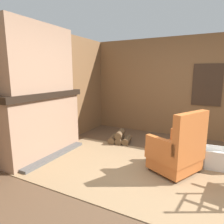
{
  "coord_description": "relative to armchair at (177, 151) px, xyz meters",
  "views": [
    {
      "loc": [
        0.56,
        -2.71,
        1.58
      ],
      "look_at": [
        -1.06,
        0.42,
        0.9
      ],
      "focal_mm": 32.0,
      "sensor_mm": 36.0,
      "label": 1
    }
  ],
  "objects": [
    {
      "name": "firewood_stack",
      "position": [
        -1.41,
        0.87,
        -0.26
      ],
      "size": [
        0.55,
        0.5,
        0.29
      ],
      "rotation": [
        0.0,
        0.0,
        0.21
      ],
      "color": "brown",
      "rests_on": "ground"
    },
    {
      "name": "decorative_plate_on_mantel",
      "position": [
        -2.49,
        -0.41,
        0.98
      ],
      "size": [
        0.06,
        0.22,
        0.22
      ],
      "color": "#336093",
      "rests_on": "fireplace_hearth"
    },
    {
      "name": "laundry_basket",
      "position": [
        0.61,
        0.49,
        -0.2
      ],
      "size": [
        0.5,
        0.4,
        0.34
      ],
      "rotation": [
        0.0,
        0.0,
        0.07
      ],
      "color": "white",
      "rests_on": "ground"
    },
    {
      "name": "chimney_breast",
      "position": [
        -2.43,
        -0.43,
        1.48
      ],
      "size": [
        0.32,
        1.48,
        1.21
      ],
      "color": "#9E7A60",
      "rests_on": "fireplace_hearth"
    },
    {
      "name": "ground_plane",
      "position": [
        -0.11,
        -0.43,
        -0.37
      ],
      "size": [
        14.0,
        14.0,
        0.0
      ],
      "primitive_type": "plane",
      "color": "brown"
    },
    {
      "name": "storage_case",
      "position": [
        -2.47,
        -0.12,
        0.95
      ],
      "size": [
        0.17,
        0.25,
        0.16
      ],
      "color": "black",
      "rests_on": "fireplace_hearth"
    },
    {
      "name": "wood_panel_wall_back",
      "position": [
        -0.1,
        2.1,
        0.87
      ],
      "size": [
        5.6,
        0.09,
        2.47
      ],
      "color": "brown",
      "rests_on": "ground"
    },
    {
      "name": "fireplace_hearth",
      "position": [
        -2.42,
        -0.43,
        0.25
      ],
      "size": [
        0.57,
        1.78,
        1.24
      ],
      "color": "#9E7A60",
      "rests_on": "ground"
    },
    {
      "name": "wood_panel_wall_left",
      "position": [
        -2.64,
        -0.43,
        0.87
      ],
      "size": [
        0.06,
        5.6,
        2.47
      ],
      "color": "brown",
      "rests_on": "ground"
    },
    {
      "name": "oil_lamp_vase",
      "position": [
        -2.47,
        -0.94,
        0.95
      ],
      "size": [
        0.1,
        0.1,
        0.22
      ],
      "color": "#47708E",
      "rests_on": "fireplace_hearth"
    },
    {
      "name": "area_rug",
      "position": [
        -0.48,
        -0.26,
        -0.36
      ],
      "size": [
        3.73,
        2.07,
        0.01
      ],
      "color": "#997A56",
      "rests_on": "ground"
    },
    {
      "name": "armchair",
      "position": [
        0.0,
        0.0,
        0.0
      ],
      "size": [
        0.89,
        0.93,
        1.03
      ],
      "rotation": [
        0.0,
        0.0,
        2.67
      ],
      "color": "#C6662D",
      "rests_on": "ground"
    }
  ]
}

